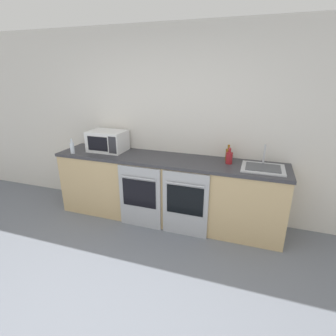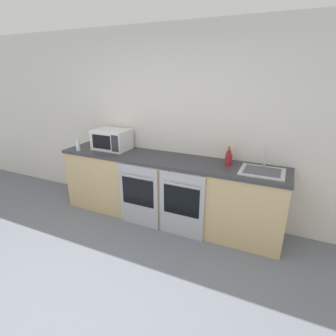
% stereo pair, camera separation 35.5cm
% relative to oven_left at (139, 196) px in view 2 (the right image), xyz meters
% --- Properties ---
extents(ground_plane, '(16.00, 16.00, 0.00)m').
position_rel_oven_left_xyz_m(ground_plane, '(0.26, -1.61, -0.44)').
color(ground_plane, slate).
extents(wall_back, '(10.00, 0.06, 2.60)m').
position_rel_oven_left_xyz_m(wall_back, '(0.26, 0.65, 0.86)').
color(wall_back, silver).
rests_on(wall_back, ground_plane).
extents(counter_back, '(3.13, 0.63, 0.92)m').
position_rel_oven_left_xyz_m(counter_back, '(0.26, 0.32, 0.02)').
color(counter_back, tan).
rests_on(counter_back, ground_plane).
extents(oven_left, '(0.59, 0.06, 0.87)m').
position_rel_oven_left_xyz_m(oven_left, '(0.00, 0.00, 0.00)').
color(oven_left, '#A8AAAF').
rests_on(oven_left, ground_plane).
extents(oven_right, '(0.59, 0.06, 0.87)m').
position_rel_oven_left_xyz_m(oven_right, '(0.62, 0.00, 0.00)').
color(oven_right, '#A8AAAF').
rests_on(oven_right, ground_plane).
extents(microwave, '(0.52, 0.38, 0.29)m').
position_rel_oven_left_xyz_m(microwave, '(-0.67, 0.39, 0.62)').
color(microwave, silver).
rests_on(microwave, counter_back).
extents(bottle_red, '(0.08, 0.08, 0.20)m').
position_rel_oven_left_xyz_m(bottle_red, '(1.08, 0.37, 0.55)').
color(bottle_red, maroon).
rests_on(bottle_red, counter_back).
extents(bottle_clear, '(0.06, 0.06, 0.21)m').
position_rel_oven_left_xyz_m(bottle_clear, '(-1.07, 0.10, 0.56)').
color(bottle_clear, silver).
rests_on(bottle_clear, counter_back).
extents(bottle_amber, '(0.07, 0.07, 0.21)m').
position_rel_oven_left_xyz_m(bottle_amber, '(1.05, 0.50, 0.56)').
color(bottle_amber, '#8C5114').
rests_on(bottle_amber, counter_back).
extents(sink, '(0.50, 0.42, 0.26)m').
position_rel_oven_left_xyz_m(sink, '(1.49, 0.31, 0.49)').
color(sink, '#B7BABF').
rests_on(sink, counter_back).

